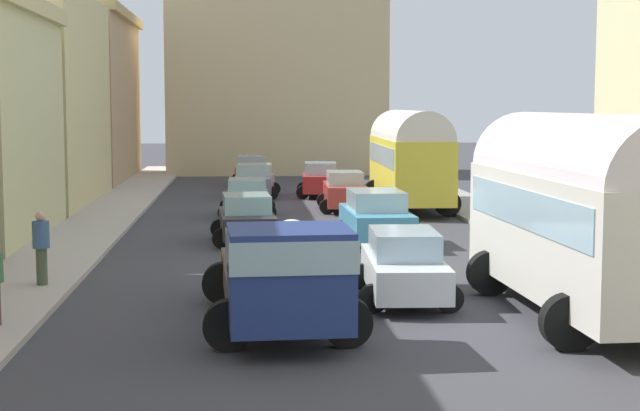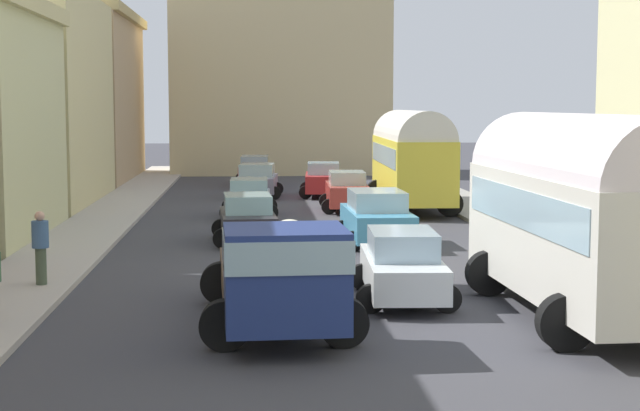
% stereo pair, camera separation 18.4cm
% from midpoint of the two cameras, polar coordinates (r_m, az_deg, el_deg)
% --- Properties ---
extents(ground_plane, '(154.00, 154.00, 0.00)m').
position_cam_midpoint_polar(ground_plane, '(31.53, -0.45, -1.88)').
color(ground_plane, '#3C3C42').
extents(sidewalk_left, '(2.50, 70.00, 0.14)m').
position_cam_midpoint_polar(sidewalk_left, '(31.90, -13.57, -1.83)').
color(sidewalk_left, '#B2AAA2').
rests_on(sidewalk_left, ground).
extents(sidewalk_right, '(2.50, 70.00, 0.14)m').
position_cam_midpoint_polar(sidewalk_right, '(32.78, 12.30, -1.60)').
color(sidewalk_right, gray).
rests_on(sidewalk_right, ground).
extents(building_left_3, '(5.26, 11.90, 8.90)m').
position_cam_midpoint_polar(building_left_3, '(43.32, -16.37, 5.91)').
color(building_left_3, beige).
rests_on(building_left_3, ground).
extents(building_left_4, '(6.36, 13.31, 9.37)m').
position_cam_midpoint_polar(building_left_4, '(56.24, -13.80, 6.19)').
color(building_left_4, tan).
rests_on(building_left_4, ground).
extents(distant_church, '(13.32, 6.36, 20.40)m').
position_cam_midpoint_polar(distant_church, '(61.28, -2.25, 8.79)').
color(distant_church, '#D3BD8A').
rests_on(distant_church, ground).
extents(parked_bus_1, '(3.46, 8.14, 4.10)m').
position_cam_midpoint_polar(parked_bus_1, '(20.12, 15.20, -0.06)').
color(parked_bus_1, silver).
rests_on(parked_bus_1, ground).
extents(parked_bus_2, '(3.31, 8.82, 4.04)m').
position_cam_midpoint_polar(parked_bus_2, '(40.05, 5.49, 2.98)').
color(parked_bus_2, gold).
rests_on(parked_bus_2, ground).
extents(cargo_truck_0, '(3.17, 6.93, 2.17)m').
position_cam_midpoint_polar(cargo_truck_0, '(18.40, -2.13, -3.89)').
color(cargo_truck_0, navy).
rests_on(cargo_truck_0, ground).
extents(car_0, '(2.34, 3.92, 1.50)m').
position_cam_midpoint_polar(car_0, '(30.42, -4.07, -0.75)').
color(car_0, '#2B282D').
rests_on(car_0, ground).
extents(car_1, '(2.20, 3.66, 1.46)m').
position_cam_midpoint_polar(car_1, '(37.34, -4.01, 0.46)').
color(car_1, gray).
rests_on(car_1, ground).
extents(car_2, '(2.51, 3.88, 1.55)m').
position_cam_midpoint_polar(car_2, '(45.20, -3.58, 1.46)').
color(car_2, slate).
rests_on(car_2, ground).
extents(car_3, '(2.26, 4.26, 1.59)m').
position_cam_midpoint_polar(car_3, '(51.45, -3.72, 2.03)').
color(car_3, '#AD2C26').
rests_on(car_3, ground).
extents(car_4, '(2.29, 4.20, 1.55)m').
position_cam_midpoint_polar(car_4, '(21.47, 5.06, -3.51)').
color(car_4, silver).
rests_on(car_4, ground).
extents(car_5, '(2.43, 4.36, 1.67)m').
position_cam_midpoint_polar(car_5, '(29.92, 3.51, -0.71)').
color(car_5, '#4697C3').
rests_on(car_5, ground).
extents(car_6, '(2.24, 3.85, 1.60)m').
position_cam_midpoint_polar(car_6, '(39.31, 1.72, 0.84)').
color(car_6, '#AC3830').
rests_on(car_6, ground).
extents(car_7, '(2.38, 3.74, 1.60)m').
position_cam_midpoint_polar(car_7, '(45.39, 0.31, 1.52)').
color(car_7, '#AD2527').
rests_on(car_7, ground).
extents(pedestrian_1, '(0.47, 0.47, 1.84)m').
position_cam_midpoint_polar(pedestrian_1, '(23.37, -15.76, -2.26)').
color(pedestrian_1, '#43503D').
rests_on(pedestrian_1, ground).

